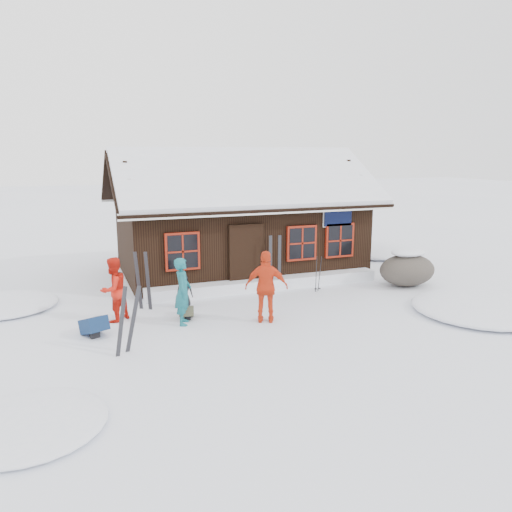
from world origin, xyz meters
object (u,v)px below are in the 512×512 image
object	(u,v)px
skier_orange_left	(114,290)
backpack_blue	(94,328)
ski_pair_left	(127,321)
ski_poles	(318,274)
skier_orange_right	(266,287)
skier_crouched	(184,291)
boulder	(407,269)
skier_teal	(183,291)
backpack_olive	(186,314)

from	to	relation	value
skier_orange_left	backpack_blue	world-z (taller)	skier_orange_left
ski_pair_left	ski_poles	size ratio (longest dim) A/B	1.32
skier_orange_left	skier_orange_right	xyz separation A→B (m)	(3.57, -1.45, 0.09)
skier_crouched	ski_pair_left	world-z (taller)	ski_pair_left
boulder	skier_teal	bearing A→B (deg)	-171.84
boulder	backpack_olive	xyz separation A→B (m)	(-7.40, -0.73, -0.42)
skier_orange_right	backpack_olive	bearing A→B (deg)	-3.22
backpack_olive	ski_pair_left	bearing A→B (deg)	-121.76
ski_poles	backpack_olive	xyz separation A→B (m)	(-4.40, -1.15, -0.40)
ski_pair_left	ski_poles	world-z (taller)	ski_pair_left
skier_orange_right	skier_crouched	xyz separation A→B (m)	(-1.66, 1.93, -0.46)
skier_teal	skier_crouched	size ratio (longest dim) A/B	1.85
skier_teal	boulder	bearing A→B (deg)	-65.13
skier_crouched	skier_teal	bearing A→B (deg)	-101.26
boulder	ski_poles	xyz separation A→B (m)	(-3.00, 0.42, -0.02)
ski_pair_left	ski_poles	bearing A→B (deg)	15.36
skier_teal	boulder	xyz separation A→B (m)	(7.55, 1.08, -0.29)
ski_poles	backpack_blue	size ratio (longest dim) A/B	1.80
skier_teal	skier_orange_right	distance (m)	2.08
skier_crouched	backpack_olive	bearing A→B (deg)	-97.94
skier_orange_left	ski_poles	size ratio (longest dim) A/B	1.44
backpack_blue	boulder	bearing A→B (deg)	-15.41
skier_crouched	backpack_blue	xyz separation A→B (m)	(-2.47, -1.39, -0.28)
skier_teal	ski_pair_left	world-z (taller)	skier_teal
boulder	skier_orange_right	bearing A→B (deg)	-163.18
ski_pair_left	backpack_olive	xyz separation A→B (m)	(1.66, 1.75, -0.58)
ski_pair_left	ski_poles	xyz separation A→B (m)	(6.06, 2.90, -0.18)
boulder	ski_poles	world-z (taller)	ski_poles
skier_teal	ski_pair_left	size ratio (longest dim) A/B	1.12
skier_crouched	backpack_olive	world-z (taller)	skier_crouched
boulder	ski_poles	bearing A→B (deg)	172.06
ski_poles	skier_orange_right	bearing A→B (deg)	-140.68
backpack_blue	backpack_olive	world-z (taller)	backpack_blue
ski_pair_left	ski_poles	distance (m)	6.72
skier_teal	skier_orange_right	xyz separation A→B (m)	(1.99, -0.60, 0.07)
boulder	ski_poles	distance (m)	3.03
backpack_blue	backpack_olive	size ratio (longest dim) A/B	1.28
skier_orange_left	backpack_blue	xyz separation A→B (m)	(-0.56, -0.91, -0.65)
boulder	ski_pair_left	distance (m)	9.39
skier_teal	backpack_blue	distance (m)	2.24
skier_orange_right	ski_poles	world-z (taller)	skier_orange_right
skier_orange_right	boulder	bearing A→B (deg)	-139.21
ski_poles	skier_crouched	bearing A→B (deg)	-177.75
ski_pair_left	backpack_blue	distance (m)	1.58
skier_orange_right	backpack_olive	world-z (taller)	skier_orange_right
skier_orange_left	backpack_olive	distance (m)	1.93
skier_teal	ski_poles	size ratio (longest dim) A/B	1.48
skier_crouched	boulder	xyz separation A→B (m)	(7.21, -0.25, 0.09)
skier_orange_left	boulder	xyz separation A→B (m)	(9.13, 0.23, -0.27)
skier_orange_left	ski_pair_left	size ratio (longest dim) A/B	1.09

